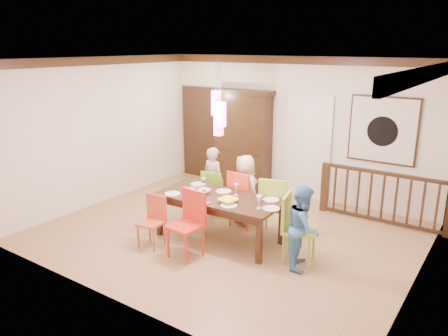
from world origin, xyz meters
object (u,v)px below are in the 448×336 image
Objects in this scene: chair_end_right at (300,224)px; person_far_left at (214,181)px; chair_far_left at (216,190)px; person_end_right at (303,227)px; dining_table at (219,201)px; china_hutch at (242,139)px; balustrade at (383,196)px; person_far_mid at (245,189)px.

person_far_left is (-2.17, 0.86, 0.06)m from chair_end_right.
person_end_right reaches higher than chair_far_left.
china_hutch is at bearing 112.21° from dining_table.
chair_end_right is 0.47× the size of china_hutch.
balustrade is 1.78× the size of person_far_left.
person_far_mid is at bearing 48.02° from chair_end_right.
china_hutch reaches higher than balustrade.
person_far_left is 2.47m from person_end_right.
person_far_mid is (-1.44, 0.80, 0.04)m from chair_end_right.
chair_end_right reaches higher than chair_far_left.
dining_table is at bearing -65.64° from china_hutch.
dining_table is 0.96× the size of china_hutch.
balustrade is at bearing -30.73° from person_end_right.
balustrade is 2.48m from person_far_mid.
chair_far_left is 2.35m from person_end_right.
person_far_mid reaches higher than person_end_right.
person_end_right is (1.54, -0.90, -0.02)m from person_far_mid.
person_far_left is 1.07× the size of person_end_right.
china_hutch reaches higher than person_end_right.
person_end_right is at bearing -148.49° from chair_end_right.
person_far_left is at bearing 55.45° from chair_end_right.
balustrade is at bearing -144.29° from person_far_left.
person_far_mid is (-0.03, 0.85, -0.03)m from dining_table.
person_far_left is at bearing -76.13° from china_hutch.
person_far_mid reaches higher than balustrade.
chair_end_right reaches higher than balustrade.
china_hutch reaches higher than chair_end_right.
person_end_right is at bearing 166.43° from person_far_mid.
person_far_left reaches higher than balustrade.
person_far_left is 1.03× the size of person_far_mid.
person_end_right reaches higher than dining_table.
balustrade is (2.68, 1.40, -0.01)m from chair_far_left.
chair_end_right is 0.45× the size of balustrade.
chair_far_left is at bearing 56.35° from chair_end_right.
person_far_left reaches higher than person_far_mid.
chair_far_left is 2.22m from chair_end_right.
person_end_right is (2.17, -0.89, 0.10)m from chair_far_left.
person_end_right is (1.52, -0.06, -0.06)m from dining_table.
dining_table is 1.07m from chair_far_left.
dining_table is 1.72× the size of person_end_right.
person_far_left reaches higher than dining_table.
person_end_right is at bearing -4.36° from dining_table.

